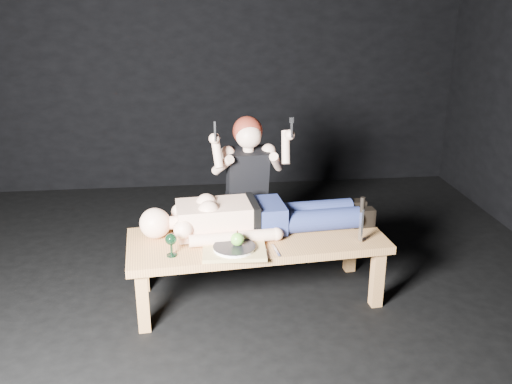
# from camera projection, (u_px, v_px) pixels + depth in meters

# --- Properties ---
(ground) EXTENTS (5.00, 5.00, 0.00)m
(ground) POSITION_uv_depth(u_px,v_px,m) (235.00, 307.00, 3.70)
(ground) COLOR black
(ground) RESTS_ON ground
(back_wall) EXTENTS (5.00, 0.00, 5.00)m
(back_wall) POSITION_uv_depth(u_px,v_px,m) (215.00, 42.00, 5.52)
(back_wall) COLOR black
(back_wall) RESTS_ON ground
(table) EXTENTS (1.73, 0.77, 0.45)m
(table) POSITION_uv_depth(u_px,v_px,m) (257.00, 268.00, 3.74)
(table) COLOR #BB8443
(table) RESTS_ON ground
(lying_man) EXTENTS (1.69, 0.64, 0.26)m
(lying_man) POSITION_uv_depth(u_px,v_px,m) (261.00, 212.00, 3.73)
(lying_man) COLOR beige
(lying_man) RESTS_ON table
(kneeling_woman) EXTENTS (0.69, 0.76, 1.19)m
(kneeling_woman) POSITION_uv_depth(u_px,v_px,m) (246.00, 188.00, 4.14)
(kneeling_woman) COLOR black
(kneeling_woman) RESTS_ON ground
(serving_tray) EXTENTS (0.40, 0.30, 0.02)m
(serving_tray) POSITION_uv_depth(u_px,v_px,m) (234.00, 251.00, 3.44)
(serving_tray) COLOR tan
(serving_tray) RESTS_ON table
(plate) EXTENTS (0.27, 0.27, 0.02)m
(plate) POSITION_uv_depth(u_px,v_px,m) (234.00, 248.00, 3.44)
(plate) COLOR white
(plate) RESTS_ON serving_tray
(apple) EXTENTS (0.08, 0.08, 0.08)m
(apple) POSITION_uv_depth(u_px,v_px,m) (237.00, 239.00, 3.43)
(apple) COLOR #479B1E
(apple) RESTS_ON plate
(goblet) EXTENTS (0.08, 0.08, 0.15)m
(goblet) POSITION_uv_depth(u_px,v_px,m) (171.00, 245.00, 3.38)
(goblet) COLOR black
(goblet) RESTS_ON table
(fork_flat) EXTENTS (0.07, 0.18, 0.01)m
(fork_flat) POSITION_uv_depth(u_px,v_px,m) (208.00, 255.00, 3.40)
(fork_flat) COLOR #B2B2B7
(fork_flat) RESTS_ON table
(knife_flat) EXTENTS (0.04, 0.18, 0.01)m
(knife_flat) POSITION_uv_depth(u_px,v_px,m) (276.00, 250.00, 3.47)
(knife_flat) COLOR #B2B2B7
(knife_flat) RESTS_ON table
(spoon_flat) EXTENTS (0.10, 0.16, 0.01)m
(spoon_flat) POSITION_uv_depth(u_px,v_px,m) (258.00, 246.00, 3.53)
(spoon_flat) COLOR #B2B2B7
(spoon_flat) RESTS_ON table
(carving_knife) EXTENTS (0.04, 0.05, 0.31)m
(carving_knife) POSITION_uv_depth(u_px,v_px,m) (362.00, 220.00, 3.54)
(carving_knife) COLOR #B2B2B7
(carving_knife) RESTS_ON table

